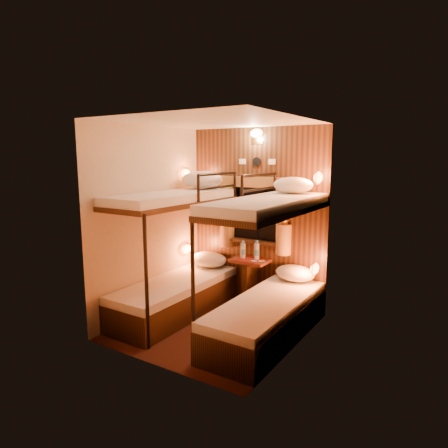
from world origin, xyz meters
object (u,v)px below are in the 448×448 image
Objects in this scene: bottle_right at (257,252)px; bunk_right at (267,290)px; table at (250,276)px; bunk_left at (176,272)px; bottle_left at (243,251)px.

bunk_right is at bearing -55.31° from bottle_right.
bunk_right is 2.90× the size of table.
bottle_right is (0.73, 0.81, 0.20)m from bunk_left.
table is 2.70× the size of bottle_left.
bottle_right is (0.08, 0.03, 0.35)m from table.
bunk_right is 7.82× the size of bottle_left.
bunk_left reaches higher than bottle_left.
bunk_left is 1.30m from bunk_right.
bunk_right reaches higher than table.
bottle_left is at bearing 55.23° from bunk_left.
bottle_left reaches higher than table.
bottle_right is at bearing 124.69° from bunk_right.
bunk_left is 7.39× the size of bottle_right.
bunk_right is 1.01m from bottle_right.
bottle_right is (-0.56, 0.81, 0.20)m from bunk_right.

